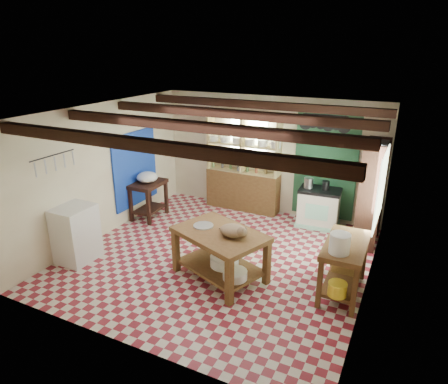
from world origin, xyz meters
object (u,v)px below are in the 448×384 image
at_px(stove, 319,208).
at_px(cat, 233,231).
at_px(work_table, 220,255).
at_px(prep_table, 149,200).
at_px(white_cabinet, 76,234).
at_px(right_counter, 343,268).

height_order(stove, cat, cat).
xyz_separation_m(work_table, prep_table, (-2.50, 1.49, 0.00)).
bearing_deg(white_cabinet, right_counter, 12.78).
bearing_deg(stove, work_table, -113.76).
bearing_deg(work_table, white_cabinet, -145.72).
distance_m(white_cabinet, right_counter, 4.52).
height_order(work_table, white_cabinet, white_cabinet).
xyz_separation_m(stove, prep_table, (-3.46, -1.21, 0.00)).
xyz_separation_m(work_table, cat, (0.25, -0.04, 0.50)).
bearing_deg(white_cabinet, work_table, 12.90).
xyz_separation_m(stove, white_cabinet, (-3.48, -3.30, 0.09)).
distance_m(prep_table, right_counter, 4.51).
bearing_deg(stove, right_counter, -72.16).
height_order(stove, prep_table, prep_table).
bearing_deg(white_cabinet, stove, 43.09).
xyz_separation_m(right_counter, cat, (-1.63, -0.48, 0.49)).
xyz_separation_m(prep_table, right_counter, (4.38, -1.06, 0.01)).
bearing_deg(white_cabinet, prep_table, 89.05).
distance_m(work_table, prep_table, 2.91).
relative_size(prep_table, cat, 1.91).
height_order(work_table, cat, cat).
height_order(work_table, stove, stove).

